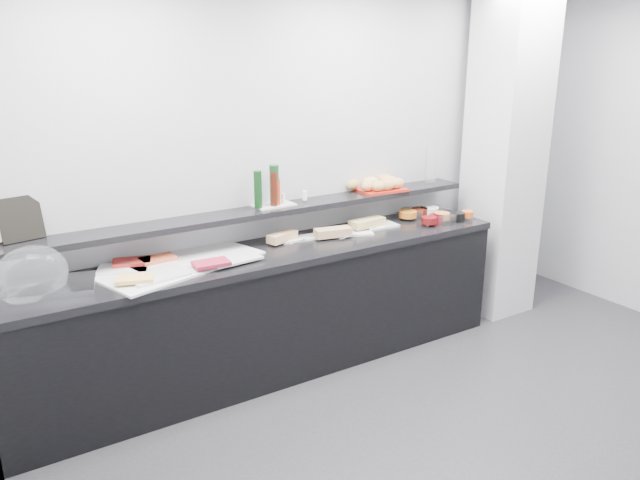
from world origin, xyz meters
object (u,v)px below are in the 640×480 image
sandwich_plate_mid (353,233)px  carafe (431,166)px  condiment_tray (274,205)px  bread_tray (381,190)px  framed_print (20,219)px  cloche_base (50,287)px

sandwich_plate_mid → carafe: size_ratio=0.99×
condiment_tray → carafe: (1.43, -0.04, 0.14)m
condiment_tray → bread_tray: bearing=-3.4°
framed_print → bread_tray: framed_print is taller
cloche_base → condiment_tray: condiment_tray is taller
cloche_base → condiment_tray: (1.55, 0.18, 0.24)m
condiment_tray → bread_tray: bread_tray is taller
cloche_base → carafe: carafe is taller
condiment_tray → bread_tray: 0.93m
cloche_base → sandwich_plate_mid: size_ratio=1.64×
framed_print → carafe: size_ratio=0.87×
cloche_base → sandwich_plate_mid: 2.10m
cloche_base → framed_print: size_ratio=1.88×
sandwich_plate_mid → condiment_tray: condiment_tray is taller
framed_print → bread_tray: bearing=-13.5°
condiment_tray → bread_tray: (0.93, -0.03, 0.00)m
cloche_base → carafe: (2.98, 0.14, 0.38)m
framed_print → carafe: 3.06m
cloche_base → framed_print: (-0.08, 0.24, 0.36)m
cloche_base → condiment_tray: 1.58m
cloche_base → sandwich_plate_mid: (2.10, -0.02, -0.01)m
sandwich_plate_mid → carafe: bearing=31.2°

